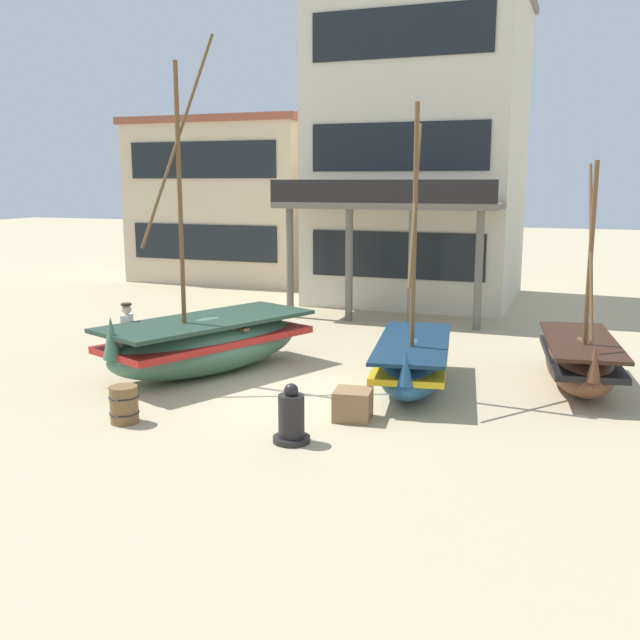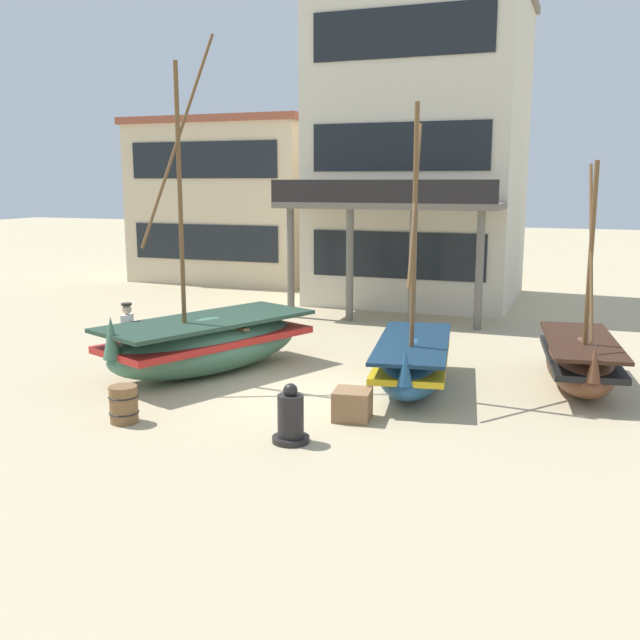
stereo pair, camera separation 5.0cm
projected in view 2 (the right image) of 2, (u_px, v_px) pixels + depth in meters
The scene contains 10 objects.
ground_plane at pixel (304, 393), 15.52m from camera, with size 120.00×120.00×0.00m, color tan.
fishing_boat_near_left at pixel (413, 361), 15.77m from camera, with size 2.16×4.54×5.97m.
fishing_boat_centre_large at pixel (207, 343), 17.02m from camera, with size 3.86×5.56×7.62m.
fishing_boat_far_right at pixel (580, 361), 15.76m from camera, with size 1.96×4.16×4.84m.
fisherman_by_hull at pixel (128, 339), 16.84m from camera, with size 0.34×0.42×1.68m.
capstan_winch at pixel (291, 419), 12.51m from camera, with size 0.65×0.65×1.05m.
wooden_barrel at pixel (124, 404), 13.55m from camera, with size 0.56×0.56×0.70m.
cargo_crate at pixel (352, 405), 13.75m from camera, with size 0.69×0.69×0.57m, color olive.
harbor_building_main at pixel (422, 152), 27.07m from camera, with size 7.42×9.27×11.04m.
harbor_building_annex at pixel (236, 200), 33.35m from camera, with size 8.38×6.13×7.14m.
Camera 2 is at (5.56, -13.89, 4.43)m, focal length 40.96 mm.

